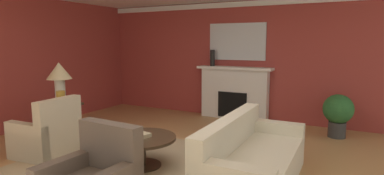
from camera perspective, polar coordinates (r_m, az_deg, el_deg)
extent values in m
plane|color=tan|center=(4.84, -4.06, -13.79)|extent=(9.68, 9.68, 0.00)
cube|color=#9E3833|center=(7.62, 9.54, 4.80)|extent=(8.04, 0.12, 2.75)
cube|color=#9E3833|center=(7.42, -28.58, 3.84)|extent=(0.12, 7.31, 2.75)
cube|color=white|center=(7.58, 9.58, 14.61)|extent=(8.04, 0.08, 0.12)
cube|color=tan|center=(4.84, -8.94, -13.78)|extent=(3.55, 2.75, 0.01)
cube|color=white|center=(7.57, 7.61, -1.18)|extent=(1.60, 0.25, 1.18)
cube|color=black|center=(7.59, 7.52, -2.98)|extent=(0.70, 0.26, 0.60)
cube|color=white|center=(7.47, 7.62, 3.48)|extent=(1.80, 0.35, 0.06)
cube|color=silver|center=(7.58, 8.09, 8.16)|extent=(1.37, 0.04, 0.86)
cube|color=beige|center=(4.20, 11.34, -14.11)|extent=(0.94, 2.12, 0.45)
cube|color=beige|center=(4.16, 6.81, -8.03)|extent=(0.24, 2.10, 0.40)
cube|color=beige|center=(5.05, 14.28, -9.35)|extent=(0.90, 0.22, 0.62)
cube|color=#C1B293|center=(5.68, -24.83, -8.83)|extent=(0.84, 0.84, 0.44)
cube|color=#C1B293|center=(5.33, -22.88, -4.53)|extent=(0.21, 0.81, 0.51)
cube|color=#C1B293|center=(5.87, -22.43, -7.35)|extent=(0.81, 0.19, 0.60)
cube|color=#C1B293|center=(5.46, -27.53, -8.80)|extent=(0.81, 0.19, 0.60)
cube|color=brown|center=(3.60, -14.48, -10.08)|extent=(0.81, 0.21, 0.51)
cylinder|color=#3D2D1E|center=(4.70, -9.06, -8.97)|extent=(1.00, 1.00, 0.04)
cylinder|color=#3D2D1E|center=(4.77, -8.99, -11.56)|extent=(0.12, 0.12, 0.41)
cylinder|color=#3D2D1E|center=(4.84, -8.94, -13.68)|extent=(0.56, 0.56, 0.03)
cube|color=#3D2D1E|center=(6.24, -22.49, -2.87)|extent=(0.56, 0.56, 0.04)
cube|color=#3D2D1E|center=(6.32, -22.31, -5.99)|extent=(0.10, 0.10, 0.66)
cube|color=#3D2D1E|center=(6.40, -22.16, -8.68)|extent=(0.45, 0.45, 0.04)
cylinder|color=beige|center=(6.20, -22.61, -0.65)|extent=(0.18, 0.18, 0.45)
cone|color=#C6B284|center=(6.16, -22.80, 2.80)|extent=(0.44, 0.44, 0.30)
cylinder|color=black|center=(7.64, 3.69, 5.33)|extent=(0.11, 0.11, 0.39)
cylinder|color=#B7892D|center=(6.03, -22.52, -1.79)|extent=(0.15, 0.15, 0.26)
cube|color=tan|center=(4.69, -8.85, -8.40)|extent=(0.24, 0.18, 0.06)
cylinder|color=#333333|center=(6.72, 24.60, -6.88)|extent=(0.32, 0.32, 0.30)
sphere|color=#28602D|center=(6.63, 24.81, -3.52)|extent=(0.56, 0.56, 0.56)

